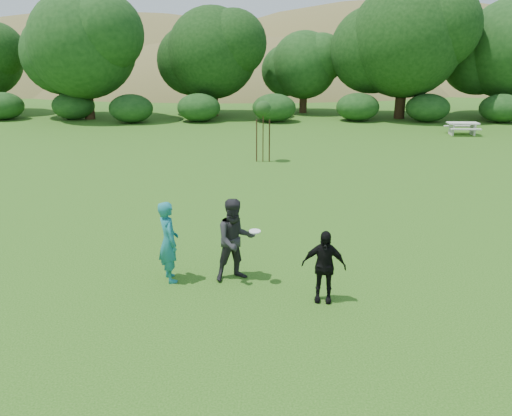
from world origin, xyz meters
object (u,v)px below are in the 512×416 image
at_px(player_grey, 235,240).
at_px(sapling, 263,110).
at_px(player_black, 324,266).
at_px(picnic_table, 463,126).
at_px(player_teal, 169,242).

relative_size(player_grey, sapling, 0.70).
bearing_deg(player_black, player_grey, 161.27).
height_order(sapling, picnic_table, sapling).
bearing_deg(picnic_table, player_grey, -122.05).
bearing_deg(sapling, player_teal, -99.10).
xyz_separation_m(player_black, sapling, (-1.51, 13.42, 1.61)).
relative_size(player_black, sapling, 0.57).
relative_size(player_grey, picnic_table, 1.11).
distance_m(player_teal, player_grey, 1.55).
height_order(player_black, picnic_table, player_black).
distance_m(player_grey, picnic_table, 23.64).
xyz_separation_m(player_grey, picnic_table, (12.54, 20.03, -0.48)).
xyz_separation_m(player_teal, sapling, (2.00, 12.51, 1.45)).
xyz_separation_m(player_teal, player_grey, (1.55, 0.09, 0.02)).
relative_size(player_teal, picnic_table, 1.08).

